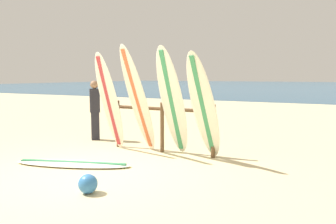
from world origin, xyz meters
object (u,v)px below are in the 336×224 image
at_px(surfboard_leaning_left, 138,100).
at_px(surfboard_leaning_center_left, 172,102).
at_px(surfboard_leaning_far_left, 110,102).
at_px(beach_ball, 88,184).
at_px(surfboard_leaning_center, 204,107).
at_px(beachgoer_standing, 95,107).
at_px(surfboard_rack, 162,121).
at_px(surfboard_lying_on_sand, 73,163).

distance_m(surfboard_leaning_left, surfboard_leaning_center_left, 0.80).
distance_m(surfboard_leaning_far_left, beach_ball, 3.09).
height_order(surfboard_leaning_center, beachgoer_standing, surfboard_leaning_center).
bearing_deg(surfboard_rack, surfboard_leaning_center_left, -35.27).
bearing_deg(surfboard_leaning_center_left, surfboard_leaning_left, -171.01).
bearing_deg(surfboard_lying_on_sand, surfboard_rack, 60.56).
relative_size(surfboard_leaning_left, beachgoer_standing, 1.49).
distance_m(surfboard_leaning_far_left, surfboard_lying_on_sand, 1.82).
bearing_deg(surfboard_leaning_center, beach_ball, -108.93).
height_order(surfboard_rack, surfboard_leaning_center_left, surfboard_leaning_center_left).
bearing_deg(surfboard_leaning_far_left, surfboard_leaning_center_left, 4.77).
distance_m(surfboard_leaning_far_left, surfboard_leaning_left, 0.79).
relative_size(surfboard_leaning_center, beachgoer_standing, 1.38).
distance_m(surfboard_leaning_center, beach_ball, 2.87).
bearing_deg(beach_ball, surfboard_leaning_center, 71.07).
height_order(surfboard_leaning_far_left, surfboard_leaning_center, surfboard_leaning_far_left).
height_order(surfboard_leaning_far_left, surfboard_lying_on_sand, surfboard_leaning_far_left).
distance_m(surfboard_leaning_left, surfboard_leaning_center, 1.56).
xyz_separation_m(surfboard_leaning_left, beach_ball, (0.68, -2.54, -1.07)).
relative_size(surfboard_leaning_center_left, beachgoer_standing, 1.47).
distance_m(surfboard_rack, surfboard_lying_on_sand, 2.22).
height_order(surfboard_rack, beachgoer_standing, beachgoer_standing).
relative_size(surfboard_rack, surfboard_leaning_far_left, 1.12).
relative_size(surfboard_leaning_far_left, beachgoer_standing, 1.41).
bearing_deg(surfboard_leaning_center_left, beachgoer_standing, 164.83).
height_order(surfboard_leaning_center, surfboard_lying_on_sand, surfboard_leaning_center).
distance_m(surfboard_leaning_far_left, beachgoer_standing, 1.46).
xyz_separation_m(surfboard_leaning_far_left, beachgoer_standing, (-1.15, 0.87, -0.25)).
height_order(surfboard_rack, beach_ball, surfboard_rack).
distance_m(surfboard_leaning_center_left, surfboard_lying_on_sand, 2.42).
xyz_separation_m(surfboard_rack, surfboard_leaning_center_left, (0.40, -0.28, 0.46)).
height_order(surfboard_leaning_center_left, surfboard_lying_on_sand, surfboard_leaning_center_left).
relative_size(surfboard_rack, surfboard_leaning_center, 1.14).
bearing_deg(surfboard_leaning_far_left, surfboard_lying_on_sand, -84.34).
relative_size(surfboard_lying_on_sand, beachgoer_standing, 1.49).
relative_size(surfboard_leaning_far_left, surfboard_leaning_center, 1.02).
xyz_separation_m(surfboard_leaning_center, surfboard_lying_on_sand, (-2.20, -1.45, -1.09)).
bearing_deg(surfboard_lying_on_sand, beachgoer_standing, 119.34).
bearing_deg(surfboard_leaning_center_left, surfboard_leaning_center, -8.13).
height_order(surfboard_leaning_center_left, beach_ball, surfboard_leaning_center_left).
relative_size(surfboard_leaning_center_left, surfboard_lying_on_sand, 0.99).
relative_size(surfboard_leaning_left, beach_ball, 8.28).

